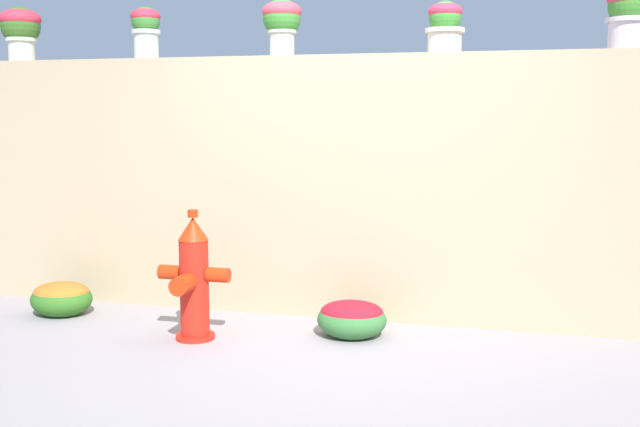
{
  "coord_description": "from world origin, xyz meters",
  "views": [
    {
      "loc": [
        1.12,
        -4.29,
        1.52
      ],
      "look_at": [
        -0.29,
        1.09,
        0.79
      ],
      "focal_mm": 42.66,
      "sensor_mm": 36.0,
      "label": 1
    }
  ],
  "objects_px": {
    "flower_bush_right": "(61,297)",
    "potted_plant_3": "(445,25)",
    "potted_plant_0": "(21,28)",
    "flower_bush_left": "(352,317)",
    "potted_plant_4": "(628,13)",
    "potted_plant_2": "(282,21)",
    "potted_plant_1": "(146,28)",
    "fire_hydrant": "(194,280)"
  },
  "relations": [
    {
      "from": "potted_plant_1",
      "to": "potted_plant_4",
      "type": "height_order",
      "value": "potted_plant_4"
    },
    {
      "from": "potted_plant_0",
      "to": "fire_hydrant",
      "type": "relative_size",
      "value": 0.51
    },
    {
      "from": "potted_plant_3",
      "to": "potted_plant_4",
      "type": "bearing_deg",
      "value": 0.6
    },
    {
      "from": "potted_plant_2",
      "to": "flower_bush_right",
      "type": "relative_size",
      "value": 0.91
    },
    {
      "from": "potted_plant_4",
      "to": "fire_hydrant",
      "type": "xyz_separation_m",
      "value": [
        -2.77,
        -0.95,
        -1.79
      ]
    },
    {
      "from": "potted_plant_1",
      "to": "flower_bush_left",
      "type": "distance_m",
      "value": 2.82
    },
    {
      "from": "potted_plant_2",
      "to": "potted_plant_3",
      "type": "height_order",
      "value": "potted_plant_2"
    },
    {
      "from": "potted_plant_0",
      "to": "flower_bush_left",
      "type": "xyz_separation_m",
      "value": [
        2.95,
        -0.61,
        -2.09
      ]
    },
    {
      "from": "potted_plant_2",
      "to": "potted_plant_3",
      "type": "relative_size",
      "value": 1.16
    },
    {
      "from": "potted_plant_0",
      "to": "potted_plant_2",
      "type": "relative_size",
      "value": 1.06
    },
    {
      "from": "potted_plant_1",
      "to": "flower_bush_right",
      "type": "height_order",
      "value": "potted_plant_1"
    },
    {
      "from": "potted_plant_0",
      "to": "potted_plant_4",
      "type": "distance_m",
      "value": 4.7
    },
    {
      "from": "flower_bush_left",
      "to": "flower_bush_right",
      "type": "height_order",
      "value": "flower_bush_right"
    },
    {
      "from": "potted_plant_3",
      "to": "flower_bush_left",
      "type": "bearing_deg",
      "value": -131.59
    },
    {
      "from": "potted_plant_1",
      "to": "potted_plant_3",
      "type": "distance_m",
      "value": 2.36
    },
    {
      "from": "potted_plant_2",
      "to": "flower_bush_left",
      "type": "distance_m",
      "value": 2.27
    },
    {
      "from": "flower_bush_left",
      "to": "potted_plant_4",
      "type": "bearing_deg",
      "value": 19.31
    },
    {
      "from": "potted_plant_2",
      "to": "potted_plant_3",
      "type": "distance_m",
      "value": 1.22
    },
    {
      "from": "potted_plant_1",
      "to": "fire_hydrant",
      "type": "distance_m",
      "value": 2.19
    },
    {
      "from": "flower_bush_right",
      "to": "potted_plant_3",
      "type": "bearing_deg",
      "value": 12.29
    },
    {
      "from": "potted_plant_2",
      "to": "fire_hydrant",
      "type": "relative_size",
      "value": 0.48
    },
    {
      "from": "potted_plant_1",
      "to": "flower_bush_left",
      "type": "xyz_separation_m",
      "value": [
        1.82,
        -0.63,
        -2.06
      ]
    },
    {
      "from": "potted_plant_2",
      "to": "potted_plant_3",
      "type": "xyz_separation_m",
      "value": [
        1.21,
        0.0,
        -0.06
      ]
    },
    {
      "from": "potted_plant_1",
      "to": "potted_plant_2",
      "type": "xyz_separation_m",
      "value": [
        1.14,
        -0.04,
        0.02
      ]
    },
    {
      "from": "potted_plant_4",
      "to": "flower_bush_left",
      "type": "distance_m",
      "value": 2.78
    },
    {
      "from": "flower_bush_left",
      "to": "flower_bush_right",
      "type": "distance_m",
      "value": 2.26
    },
    {
      "from": "potted_plant_3",
      "to": "potted_plant_4",
      "type": "xyz_separation_m",
      "value": [
        1.22,
        0.01,
        0.04
      ]
    },
    {
      "from": "potted_plant_2",
      "to": "potted_plant_3",
      "type": "bearing_deg",
      "value": 0.22
    },
    {
      "from": "potted_plant_1",
      "to": "flower_bush_left",
      "type": "height_order",
      "value": "potted_plant_1"
    },
    {
      "from": "potted_plant_2",
      "to": "fire_hydrant",
      "type": "bearing_deg",
      "value": -110.05
    },
    {
      "from": "potted_plant_1",
      "to": "potted_plant_2",
      "type": "height_order",
      "value": "potted_plant_2"
    },
    {
      "from": "potted_plant_2",
      "to": "flower_bush_right",
      "type": "bearing_deg",
      "value": -159.1
    },
    {
      "from": "potted_plant_0",
      "to": "flower_bush_right",
      "type": "distance_m",
      "value": 2.28
    },
    {
      "from": "potted_plant_0",
      "to": "potted_plant_4",
      "type": "relative_size",
      "value": 1.05
    },
    {
      "from": "potted_plant_4",
      "to": "fire_hydrant",
      "type": "relative_size",
      "value": 0.48
    },
    {
      "from": "flower_bush_right",
      "to": "flower_bush_left",
      "type": "bearing_deg",
      "value": 0.18
    },
    {
      "from": "potted_plant_0",
      "to": "potted_plant_3",
      "type": "relative_size",
      "value": 1.22
    },
    {
      "from": "potted_plant_4",
      "to": "flower_bush_right",
      "type": "xyz_separation_m",
      "value": [
        -4.02,
        -0.62,
        -2.06
      ]
    },
    {
      "from": "potted_plant_3",
      "to": "fire_hydrant",
      "type": "distance_m",
      "value": 2.52
    },
    {
      "from": "potted_plant_4",
      "to": "fire_hydrant",
      "type": "height_order",
      "value": "potted_plant_4"
    },
    {
      "from": "potted_plant_2",
      "to": "potted_plant_4",
      "type": "height_order",
      "value": "potted_plant_4"
    },
    {
      "from": "potted_plant_0",
      "to": "flower_bush_right",
      "type": "bearing_deg",
      "value": -42.02
    }
  ]
}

